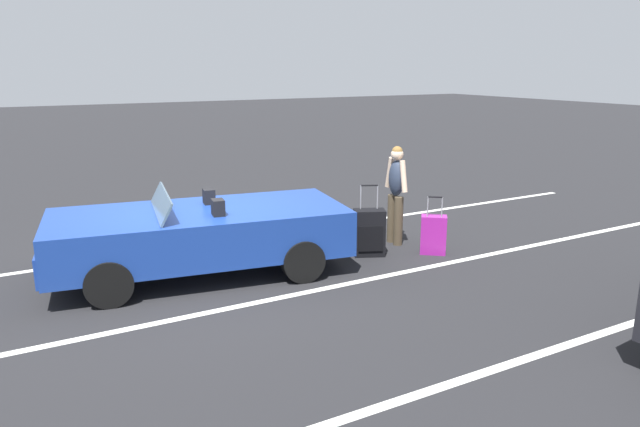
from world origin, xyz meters
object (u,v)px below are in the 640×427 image
object	(u,v)px
convertible_car	(186,236)
suitcase_large_black	(369,233)
suitcase_medium_bright	(433,235)
traveler_person	(396,189)

from	to	relation	value
convertible_car	suitcase_large_black	world-z (taller)	convertible_car
convertible_car	suitcase_large_black	distance (m)	2.84
convertible_car	suitcase_large_black	bearing A→B (deg)	178.59
suitcase_large_black	suitcase_medium_bright	size ratio (longest dim) A/B	1.18
traveler_person	suitcase_medium_bright	bearing A→B (deg)	108.16
suitcase_large_black	traveler_person	world-z (taller)	traveler_person
convertible_car	traveler_person	xyz separation A→B (m)	(-3.52, 0.18, 0.34)
convertible_car	suitcase_large_black	xyz separation A→B (m)	(-2.78, 0.51, -0.22)
traveler_person	convertible_car	bearing A→B (deg)	-0.38
suitcase_large_black	suitcase_medium_bright	xyz separation A→B (m)	(-0.94, 0.42, -0.06)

